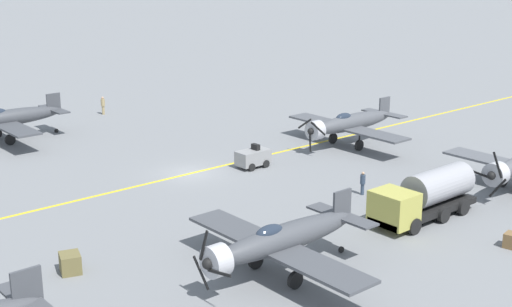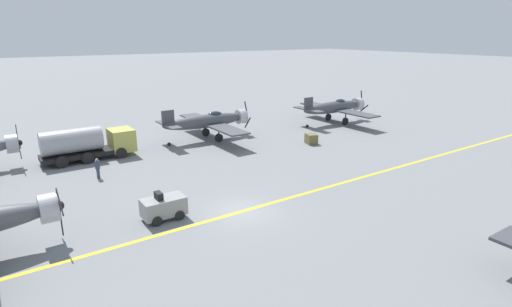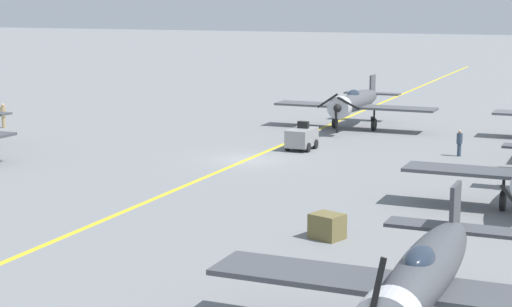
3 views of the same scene
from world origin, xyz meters
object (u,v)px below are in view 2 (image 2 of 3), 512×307
object	(u,v)px
airplane_far_left	(335,107)
supply_crate_outboard	(74,141)
airplane_mid_left	(209,121)
ground_crew_inspecting	(98,167)
tow_tractor	(164,207)
supply_crate_mid_lane	(311,139)
fuel_tanker	(89,143)

from	to	relation	value
airplane_far_left	supply_crate_outboard	xyz separation A→B (m)	(-7.38, -29.45, -1.59)
airplane_mid_left	airplane_far_left	bearing A→B (deg)	82.66
ground_crew_inspecting	airplane_mid_left	bearing A→B (deg)	114.18
airplane_far_left	airplane_mid_left	bearing A→B (deg)	-105.95
airplane_far_left	supply_crate_outboard	size ratio (longest dim) A/B	11.88
tow_tractor	supply_crate_outboard	distance (m)	21.27
airplane_mid_left	supply_crate_outboard	size ratio (longest dim) A/B	11.88
airplane_far_left	airplane_mid_left	distance (m)	17.11
airplane_far_left	ground_crew_inspecting	distance (m)	30.14
supply_crate_outboard	airplane_far_left	bearing A→B (deg)	75.94
airplane_far_left	ground_crew_inspecting	xyz separation A→B (m)	(4.17, -29.82, -1.12)
ground_crew_inspecting	supply_crate_mid_lane	distance (m)	20.80
airplane_mid_left	fuel_tanker	bearing A→B (deg)	-90.95
supply_crate_mid_lane	supply_crate_outboard	distance (m)	24.25
fuel_tanker	airplane_mid_left	bearing A→B (deg)	91.11
fuel_tanker	supply_crate_mid_lane	size ratio (longest dim) A/B	6.53
airplane_mid_left	supply_crate_outboard	distance (m)	13.79
airplane_far_left	fuel_tanker	world-z (taller)	airplane_far_left
airplane_mid_left	ground_crew_inspecting	distance (m)	14.06
supply_crate_mid_lane	fuel_tanker	bearing A→B (deg)	-109.51
airplane_far_left	fuel_tanker	size ratio (longest dim) A/B	1.50
airplane_mid_left	ground_crew_inspecting	world-z (taller)	airplane_mid_left
supply_crate_mid_lane	airplane_mid_left	bearing A→B (deg)	-132.87
tow_tractor	ground_crew_inspecting	world-z (taller)	tow_tractor
airplane_mid_left	supply_crate_mid_lane	bearing A→B (deg)	45.06
fuel_tanker	airplane_far_left	bearing A→B (deg)	87.38
fuel_tanker	ground_crew_inspecting	world-z (taller)	fuel_tanker
airplane_mid_left	supply_crate_outboard	bearing A→B (deg)	-117.13
tow_tractor	supply_crate_outboard	bearing A→B (deg)	-176.74
tow_tractor	fuel_tanker	bearing A→B (deg)	-176.22
fuel_tanker	ground_crew_inspecting	bearing A→B (deg)	-6.04
airplane_far_left	supply_crate_mid_lane	distance (m)	10.89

